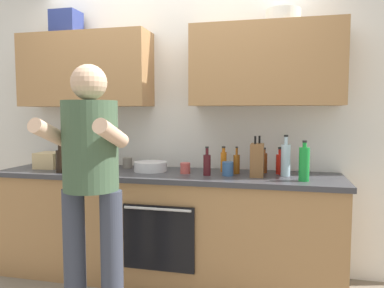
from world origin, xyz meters
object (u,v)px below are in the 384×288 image
at_px(cup_tea, 228,169).
at_px(cup_ceramic, 185,168).
at_px(grocery_bag_bread, 50,160).
at_px(bottle_vinegar, 264,162).
at_px(cup_stoneware, 127,163).
at_px(bottle_hotsauce, 280,163).
at_px(bottle_water, 286,159).
at_px(bottle_soy, 61,160).
at_px(bottle_syrup, 237,163).
at_px(person_standing, 91,176).
at_px(bottle_soda, 304,164).
at_px(knife_block, 257,160).
at_px(potted_herb, 77,151).
at_px(bottle_juice, 224,161).
at_px(bottle_wine, 207,164).
at_px(mixing_bowl, 151,166).

bearing_deg(cup_tea, cup_ceramic, 175.58).
bearing_deg(grocery_bag_bread, bottle_vinegar, 4.95).
height_order(cup_ceramic, cup_stoneware, cup_stoneware).
bearing_deg(cup_tea, bottle_hotsauce, 23.69).
distance_m(bottle_water, bottle_hotsauce, 0.10).
distance_m(bottle_vinegar, cup_tea, 0.34).
height_order(bottle_soy, bottle_syrup, bottle_soy).
xyz_separation_m(person_standing, bottle_soda, (1.31, 0.70, 0.02)).
bearing_deg(bottle_hotsauce, knife_block, -136.30).
height_order(person_standing, bottle_vinegar, person_standing).
xyz_separation_m(cup_tea, knife_block, (0.23, 0.01, 0.07)).
bearing_deg(bottle_water, potted_herb, -177.19).
height_order(bottle_water, bottle_hotsauce, bottle_water).
xyz_separation_m(bottle_hotsauce, bottle_syrup, (-0.34, -0.07, -0.01)).
distance_m(bottle_vinegar, bottle_syrup, 0.23).
bearing_deg(bottle_hotsauce, bottle_soy, -169.12).
bearing_deg(knife_block, potted_herb, -179.82).
distance_m(bottle_soda, bottle_water, 0.23).
bearing_deg(bottle_juice, bottle_hotsauce, -1.26).
height_order(bottle_wine, grocery_bag_bread, bottle_wine).
bearing_deg(bottle_soda, mixing_bowl, 171.98).
bearing_deg(mixing_bowl, bottle_soda, -8.02).
bearing_deg(knife_block, bottle_hotsauce, 43.70).
relative_size(person_standing, mixing_bowl, 6.09).
distance_m(cup_ceramic, grocery_bag_bread, 1.26).
bearing_deg(knife_block, bottle_soda, -18.03).
xyz_separation_m(cup_ceramic, cup_stoneware, (-0.57, 0.16, 0.00)).
xyz_separation_m(cup_tea, potted_herb, (-1.32, 0.00, 0.11)).
distance_m(bottle_wine, bottle_juice, 0.24).
height_order(bottle_water, bottle_wine, bottle_water).
xyz_separation_m(bottle_hotsauce, cup_ceramic, (-0.75, -0.15, -0.05)).
distance_m(bottle_wine, cup_tea, 0.17).
relative_size(person_standing, cup_ceramic, 19.50).
bearing_deg(bottle_hotsauce, cup_stoneware, 179.40).
bearing_deg(bottle_vinegar, grocery_bag_bread, -175.05).
xyz_separation_m(bottle_water, mixing_bowl, (-1.11, -0.02, -0.09)).
xyz_separation_m(bottle_soy, mixing_bowl, (0.70, 0.23, -0.07)).
bearing_deg(knife_block, bottle_soy, -173.85).
bearing_deg(person_standing, bottle_syrup, 48.54).
distance_m(bottle_vinegar, mixing_bowl, 0.95).
height_order(bottle_vinegar, potted_herb, potted_herb).
distance_m(bottle_water, potted_herb, 1.76).
xyz_separation_m(bottle_wine, bottle_hotsauce, (0.56, 0.20, -0.00)).
bearing_deg(cup_tea, bottle_soy, -173.17).
bearing_deg(cup_ceramic, bottle_wine, -16.04).
bearing_deg(bottle_water, cup_tea, -168.56).
distance_m(cup_stoneware, knife_block, 1.17).
bearing_deg(bottle_soda, cup_stoneware, 168.89).
relative_size(bottle_syrup, cup_stoneware, 2.39).
height_order(bottle_wine, cup_ceramic, bottle_wine).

